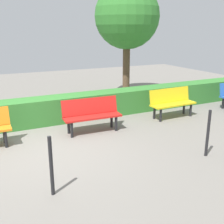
% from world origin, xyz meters
% --- Properties ---
extents(ground_plane, '(23.49, 23.49, 0.00)m').
position_xyz_m(ground_plane, '(0.00, 0.00, 0.00)').
color(ground_plane, gray).
extents(bench_yellow, '(1.45, 0.50, 0.86)m').
position_xyz_m(bench_yellow, '(-3.94, -0.69, 0.48)').
color(bench_yellow, yellow).
rests_on(bench_yellow, ground_plane).
extents(bench_red, '(1.51, 0.53, 0.86)m').
position_xyz_m(bench_red, '(-1.32, -0.59, 0.48)').
color(bench_red, red).
rests_on(bench_red, ground_plane).
extents(hedge_row, '(19.49, 0.69, 0.73)m').
position_xyz_m(hedge_row, '(-1.21, -1.76, 0.36)').
color(hedge_row, '#387F33').
rests_on(hedge_row, ground_plane).
extents(tree_near, '(2.41, 2.41, 4.23)m').
position_xyz_m(tree_near, '(-4.04, -3.72, 3.00)').
color(tree_near, brown).
rests_on(tree_near, ground_plane).
extents(railing_post_mid, '(0.06, 0.06, 1.00)m').
position_xyz_m(railing_post_mid, '(-2.93, 1.82, 0.50)').
color(railing_post_mid, black).
rests_on(railing_post_mid, ground_plane).
extents(railing_post_far, '(0.06, 0.06, 1.00)m').
position_xyz_m(railing_post_far, '(0.32, 1.82, 0.50)').
color(railing_post_far, black).
rests_on(railing_post_far, ground_plane).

